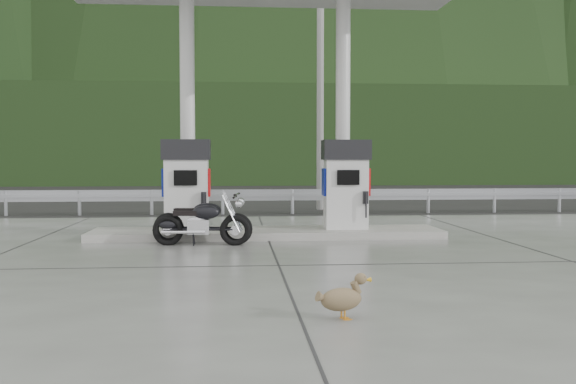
{
  "coord_description": "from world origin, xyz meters",
  "views": [
    {
      "loc": [
        -0.63,
        -10.34,
        1.6
      ],
      "look_at": [
        0.3,
        1.0,
        1.0
      ],
      "focal_mm": 40.0,
      "sensor_mm": 36.0,
      "label": 1
    }
  ],
  "objects": [
    {
      "name": "motorcycle_right",
      "position": [
        -1.25,
        1.31,
        0.41
      ],
      "size": [
        1.7,
        0.67,
        0.79
      ],
      "primitive_type": null,
      "rotation": [
        0.0,
        0.0,
        -0.09
      ],
      "color": "black",
      "rests_on": "forecourt_apron"
    },
    {
      "name": "forecourt_apron",
      "position": [
        0.0,
        0.0,
        0.01
      ],
      "size": [
        18.0,
        14.0,
        0.02
      ],
      "primitive_type": "cube",
      "color": "slate",
      "rests_on": "ground"
    },
    {
      "name": "canopy_column_right",
      "position": [
        1.6,
        2.9,
        2.67
      ],
      "size": [
        0.3,
        0.3,
        5.0
      ],
      "primitive_type": "cylinder",
      "color": "silver",
      "rests_on": "pump_island"
    },
    {
      "name": "gas_pump_left",
      "position": [
        -1.6,
        2.5,
        1.07
      ],
      "size": [
        0.95,
        0.55,
        1.8
      ],
      "primitive_type": null,
      "color": "silver",
      "rests_on": "pump_island"
    },
    {
      "name": "utility_pole_b",
      "position": [
        2.0,
        9.5,
        4.0
      ],
      "size": [
        0.22,
        0.22,
        8.0
      ],
      "primitive_type": "cylinder",
      "color": "gray",
      "rests_on": "ground"
    },
    {
      "name": "forested_hills",
      "position": [
        0.0,
        60.0,
        0.0
      ],
      "size": [
        100.0,
        40.0,
        140.0
      ],
      "primitive_type": null,
      "color": "black",
      "rests_on": "ground"
    },
    {
      "name": "tree_band",
      "position": [
        0.0,
        30.0,
        3.0
      ],
      "size": [
        80.0,
        6.0,
        6.0
      ],
      "primitive_type": "cube",
      "color": "black",
      "rests_on": "ground"
    },
    {
      "name": "duck",
      "position": [
        0.4,
        -4.19,
        0.21
      ],
      "size": [
        0.55,
        0.29,
        0.38
      ],
      "primitive_type": null,
      "rotation": [
        0.0,
        0.0,
        0.27
      ],
      "color": "brown",
      "rests_on": "forecourt_apron"
    },
    {
      "name": "ground",
      "position": [
        0.0,
        0.0,
        0.0
      ],
      "size": [
        160.0,
        160.0,
        0.0
      ],
      "primitive_type": "plane",
      "color": "black",
      "rests_on": "ground"
    },
    {
      "name": "canopy_column_left",
      "position": [
        -1.6,
        2.9,
        2.67
      ],
      "size": [
        0.3,
        0.3,
        5.0
      ],
      "primitive_type": "cylinder",
      "color": "silver",
      "rests_on": "pump_island"
    },
    {
      "name": "guardrail",
      "position": [
        0.0,
        8.0,
        0.71
      ],
      "size": [
        26.0,
        0.16,
        1.42
      ],
      "primitive_type": null,
      "color": "#A1A3A9",
      "rests_on": "ground"
    },
    {
      "name": "pump_island",
      "position": [
        0.0,
        2.5,
        0.1
      ],
      "size": [
        7.0,
        1.4,
        0.15
      ],
      "primitive_type": "cube",
      "color": "gray",
      "rests_on": "forecourt_apron"
    },
    {
      "name": "gas_pump_right",
      "position": [
        1.6,
        2.5,
        1.07
      ],
      "size": [
        0.95,
        0.55,
        1.8
      ],
      "primitive_type": null,
      "color": "silver",
      "rests_on": "pump_island"
    },
    {
      "name": "motorcycle_left",
      "position": [
        -1.24,
        1.51,
        0.43
      ],
      "size": [
        1.8,
        0.81,
        0.82
      ],
      "primitive_type": null,
      "rotation": [
        0.0,
        0.0,
        -0.16
      ],
      "color": "black",
      "rests_on": "forecourt_apron"
    },
    {
      "name": "road",
      "position": [
        0.0,
        11.5,
        0.0
      ],
      "size": [
        60.0,
        7.0,
        0.01
      ],
      "primitive_type": "cube",
      "color": "black",
      "rests_on": "ground"
    }
  ]
}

